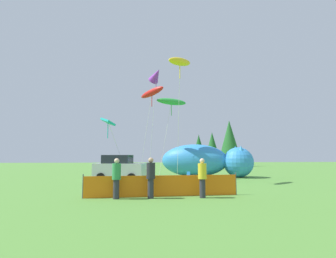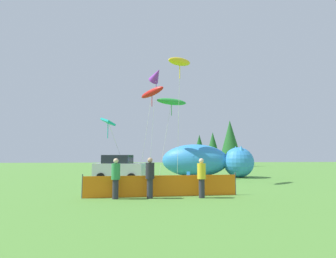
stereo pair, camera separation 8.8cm
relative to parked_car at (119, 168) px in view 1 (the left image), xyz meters
The scene contains 17 objects.
ground_plane 5.46m from the parked_car, 47.47° to the right, with size 120.00×120.00×0.00m, color #548C38.
parked_car is the anchor object (origin of this frame).
folding_chair 6.02m from the parked_car, 31.58° to the right, with size 0.65×0.65×0.88m.
inflatable_cat 8.32m from the parked_car, 21.92° to the left, with size 8.70×5.15×3.06m.
safety_fence 8.77m from the parked_car, 71.98° to the right, with size 7.59×0.40×1.12m.
spectator_in_black_shirt 9.07m from the parked_car, 76.69° to the right, with size 0.41×0.41×1.89m.
spectator_in_red_shirt 10.03m from the parked_car, 63.13° to the right, with size 0.40×0.40×1.86m.
spectator_in_white_shirt 8.83m from the parked_car, 86.76° to the right, with size 0.40×0.40×1.86m.
kite_yellow_hero 9.49m from the parked_car, 28.25° to the right, with size 2.26×2.98×9.58m.
kite_purple_delta 10.22m from the parked_car, 51.30° to the left, with size 1.72×2.02×10.76m.
kite_red_lizard 7.47m from the parked_car, 37.67° to the left, with size 2.42×2.58×8.27m.
kite_teal_diamond 3.69m from the parked_car, 147.23° to the right, with size 2.24×2.49×4.95m.
kite_green_fish 7.87m from the parked_car, 29.16° to the left, with size 2.85×1.42×7.42m.
horizon_tree_east 33.05m from the parked_car, 55.16° to the left, with size 3.66×3.66×8.74m.
horizon_tree_west 42.74m from the parked_car, 57.62° to the left, with size 2.61×2.61×6.22m.
horizon_tree_mid 32.48m from the parked_car, 65.68° to the left, with size 2.57×2.57×6.14m.
horizon_tree_northeast 32.72m from the parked_car, 61.05° to the left, with size 2.75×2.75×6.56m.
Camera 1 is at (-2.12, -17.33, 1.98)m, focal length 28.00 mm.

